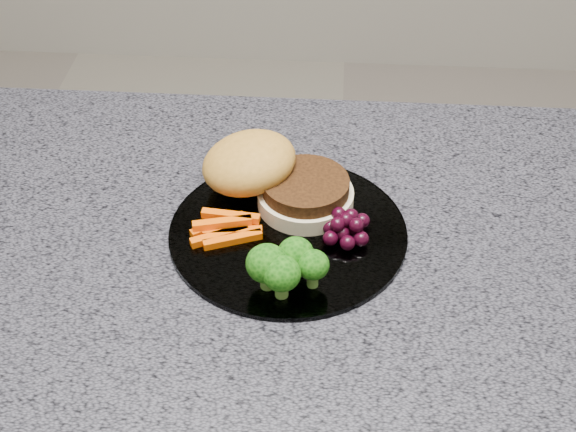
# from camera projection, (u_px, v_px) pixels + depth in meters

# --- Properties ---
(countertop) EXTENTS (1.20, 0.60, 0.04)m
(countertop) POSITION_uv_depth(u_px,v_px,m) (352.00, 264.00, 0.87)
(countertop) COLOR #52515B
(countertop) RESTS_ON island_cabinet
(plate) EXTENTS (0.26, 0.26, 0.01)m
(plate) POSITION_uv_depth(u_px,v_px,m) (288.00, 232.00, 0.88)
(plate) COLOR white
(plate) RESTS_ON countertop
(burger) EXTENTS (0.20, 0.16, 0.06)m
(burger) POSITION_uv_depth(u_px,v_px,m) (269.00, 177.00, 0.90)
(burger) COLOR beige
(burger) RESTS_ON plate
(carrot_sticks) EXTENTS (0.08, 0.06, 0.02)m
(carrot_sticks) POSITION_uv_depth(u_px,v_px,m) (226.00, 228.00, 0.87)
(carrot_sticks) COLOR #FC5A04
(carrot_sticks) RESTS_ON plate
(broccoli) EXTENTS (0.08, 0.07, 0.05)m
(broccoli) POSITION_uv_depth(u_px,v_px,m) (285.00, 265.00, 0.79)
(broccoli) COLOR #5E9536
(broccoli) RESTS_ON plate
(grape_bunch) EXTENTS (0.06, 0.05, 0.03)m
(grape_bunch) POSITION_uv_depth(u_px,v_px,m) (345.00, 227.00, 0.86)
(grape_bunch) COLOR black
(grape_bunch) RESTS_ON plate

